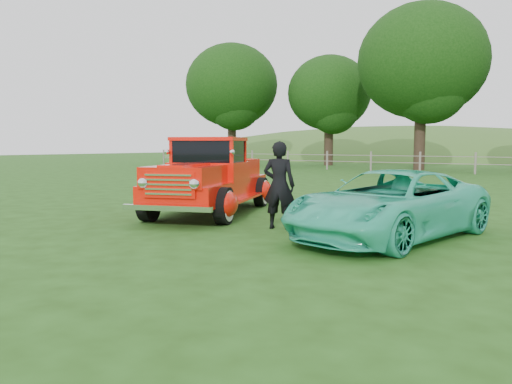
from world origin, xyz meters
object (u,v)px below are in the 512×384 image
Objects in this scene: tree_near_west at (422,62)px; teal_sedan at (390,204)px; man at (279,185)px; tree_mid_west at (329,93)px; red_pickup at (210,180)px; tree_far_west at (232,86)px.

tree_near_west is 2.46× the size of teal_sedan.
tree_near_west is at bearing -98.59° from man.
man is at bearing -64.52° from tree_mid_west.
red_pickup is at bearing -68.33° from tree_mid_west.
tree_mid_west is at bearing -84.60° from man.
tree_mid_west reaches higher than red_pickup.
teal_sedan is at bearing -28.62° from red_pickup.
tree_near_west reaches higher than tree_far_west.
tree_mid_west is 5.04× the size of man.
tree_near_west is 1.97× the size of red_pickup.
tree_far_west is at bearing -70.26° from man.
teal_sedan is at bearing -73.65° from tree_near_west.
tree_far_west is at bearing 176.42° from tree_near_west.
teal_sedan is (22.98, -24.77, -5.90)m from tree_far_west.
red_pickup is 3.14× the size of man.
tree_far_west reaches higher than tree_mid_west.
red_pickup is (2.39, -23.16, -6.00)m from tree_near_west.
teal_sedan is at bearing 167.65° from man.
tree_near_west is 24.04m from red_pickup.
teal_sedan is at bearing -60.78° from tree_mid_west.
tree_far_west is 30.89m from red_pickup.
tree_mid_west is at bearing 129.77° from teal_sedan.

